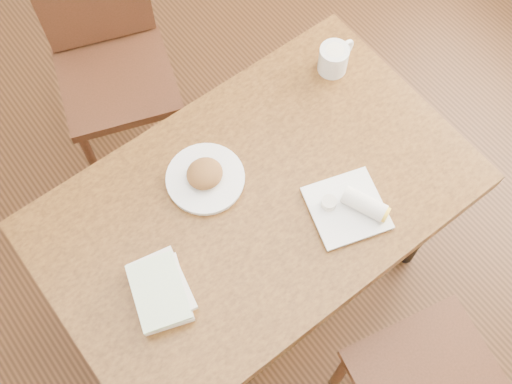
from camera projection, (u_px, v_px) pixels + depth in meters
ground at (256, 279)px, 2.57m from camera, size 4.00×5.00×0.01m
table at (256, 211)px, 1.97m from camera, size 1.28×0.79×0.75m
chair_far at (108, 51)px, 2.38m from camera, size 0.54×0.54×0.95m
plate_scone at (205, 177)px, 1.90m from camera, size 0.24×0.24×0.07m
coffee_mug at (334, 58)px, 2.05m from camera, size 0.14×0.10×0.10m
plate_burrito at (352, 207)px, 1.86m from camera, size 0.26×0.26×0.07m
book_stack at (161, 291)px, 1.74m from camera, size 0.20×0.24×0.05m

